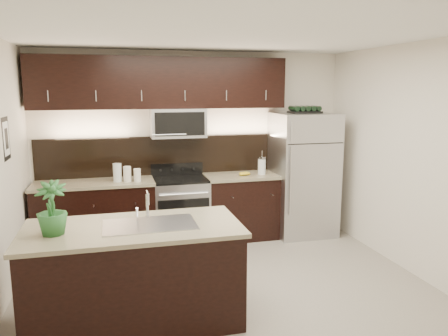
% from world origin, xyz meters
% --- Properties ---
extents(ground, '(4.50, 4.50, 0.00)m').
position_xyz_m(ground, '(0.00, 0.00, 0.00)').
color(ground, gray).
rests_on(ground, ground).
extents(room_walls, '(4.52, 4.02, 2.71)m').
position_xyz_m(room_walls, '(-0.11, -0.04, 1.70)').
color(room_walls, silver).
rests_on(room_walls, ground).
extents(counter_run, '(3.51, 0.65, 0.94)m').
position_xyz_m(counter_run, '(-0.46, 1.69, 0.47)').
color(counter_run, black).
rests_on(counter_run, ground).
extents(upper_fixtures, '(3.49, 0.40, 1.66)m').
position_xyz_m(upper_fixtures, '(-0.43, 1.84, 2.14)').
color(upper_fixtures, black).
rests_on(upper_fixtures, counter_run).
extents(island, '(1.96, 0.96, 0.94)m').
position_xyz_m(island, '(-1.00, -0.39, 0.47)').
color(island, black).
rests_on(island, ground).
extents(sink_faucet, '(0.84, 0.50, 0.28)m').
position_xyz_m(sink_faucet, '(-0.85, -0.38, 0.96)').
color(sink_faucet, silver).
rests_on(sink_faucet, island).
extents(refrigerator, '(0.88, 0.79, 1.82)m').
position_xyz_m(refrigerator, '(1.59, 1.63, 0.91)').
color(refrigerator, '#B2B2B7').
rests_on(refrigerator, ground).
extents(wine_rack, '(0.45, 0.28, 0.10)m').
position_xyz_m(wine_rack, '(1.59, 1.63, 1.87)').
color(wine_rack, black).
rests_on(wine_rack, refrigerator).
extents(plant, '(0.27, 0.27, 0.46)m').
position_xyz_m(plant, '(-1.67, -0.45, 1.17)').
color(plant, '#27612A').
rests_on(plant, island).
extents(canisters, '(0.36, 0.17, 0.25)m').
position_xyz_m(canisters, '(-1.00, 1.62, 1.05)').
color(canisters, silver).
rests_on(canisters, counter_run).
extents(french_press, '(0.12, 0.12, 0.34)m').
position_xyz_m(french_press, '(0.95, 1.64, 1.07)').
color(french_press, silver).
rests_on(french_press, counter_run).
extents(bananas, '(0.20, 0.18, 0.05)m').
position_xyz_m(bananas, '(0.62, 1.61, 0.97)').
color(bananas, gold).
rests_on(bananas, counter_run).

